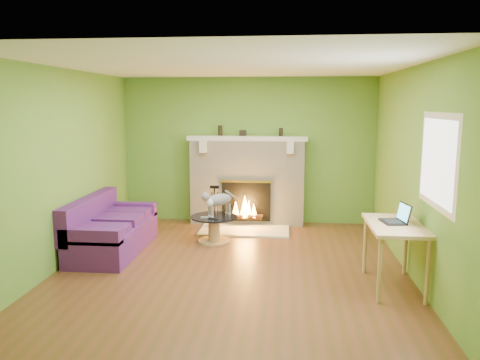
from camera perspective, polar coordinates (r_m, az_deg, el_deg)
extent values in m
plane|color=brown|center=(6.27, -0.94, -10.63)|extent=(5.00, 5.00, 0.00)
plane|color=white|center=(5.91, -1.00, 13.78)|extent=(5.00, 5.00, 0.00)
plane|color=#56892D|center=(8.43, 0.98, 3.59)|extent=(5.00, 0.00, 5.00)
plane|color=#56892D|center=(3.52, -5.64, -4.48)|extent=(5.00, 0.00, 5.00)
plane|color=#56892D|center=(6.60, -20.77, 1.40)|extent=(0.00, 5.00, 5.00)
plane|color=#56892D|center=(6.12, 20.45, 0.85)|extent=(0.00, 5.00, 5.00)
plane|color=silver|center=(5.23, 22.98, 2.11)|extent=(0.00, 1.20, 1.20)
plane|color=white|center=(5.23, 22.90, 2.12)|extent=(0.00, 1.06, 1.06)
cube|color=beige|center=(8.33, 0.87, -0.30)|extent=(2.00, 0.35, 1.50)
cube|color=black|center=(8.20, 0.76, -2.66)|extent=(0.85, 0.03, 0.68)
cube|color=gold|center=(8.12, 0.76, -0.19)|extent=(0.91, 0.02, 0.04)
cylinder|color=black|center=(8.23, 0.73, -4.62)|extent=(0.55, 0.07, 0.07)
cube|color=beige|center=(8.20, 0.87, 5.11)|extent=(2.10, 0.28, 0.08)
cube|color=beige|center=(8.13, -4.53, 4.06)|extent=(0.12, 0.10, 0.20)
cube|color=beige|center=(8.00, 6.13, 3.95)|extent=(0.12, 0.10, 0.20)
cube|color=beige|center=(7.97, 0.55, -6.15)|extent=(1.50, 0.75, 0.03)
cube|color=beige|center=(8.20, 0.87, 5.11)|extent=(2.10, 0.28, 0.08)
cube|color=#4F1A64|center=(7.11, -15.10, -6.83)|extent=(0.80, 1.78, 0.40)
cube|color=#4F1A64|center=(7.16, -17.91, -3.99)|extent=(0.18, 1.78, 0.50)
cube|color=#4F1A64|center=(6.34, -17.75, -6.54)|extent=(0.80, 0.18, 0.20)
cube|color=#4F1A64|center=(7.78, -13.12, -3.43)|extent=(0.80, 0.18, 0.20)
cube|color=#4F1A64|center=(6.58, -16.36, -5.89)|extent=(0.64, 0.47, 0.11)
cube|color=#4F1A64|center=(7.12, -14.59, -4.67)|extent=(0.64, 0.47, 0.11)
cube|color=#4F1A64|center=(7.58, -13.28, -3.78)|extent=(0.64, 0.47, 0.11)
cylinder|color=tan|center=(7.40, -3.17, -7.39)|extent=(0.51, 0.51, 0.03)
cylinder|color=tan|center=(7.35, -3.18, -5.98)|extent=(0.18, 0.18, 0.35)
cylinder|color=black|center=(7.30, -3.20, -4.51)|extent=(0.72, 0.72, 0.02)
cube|color=tan|center=(5.70, 18.42, -5.28)|extent=(0.60, 1.04, 0.04)
cylinder|color=tan|center=(5.32, 16.65, -10.57)|extent=(0.05, 0.05, 0.73)
cylinder|color=tan|center=(5.44, 21.91, -10.42)|extent=(0.05, 0.05, 0.73)
cylinder|color=tan|center=(6.20, 15.01, -7.66)|extent=(0.05, 0.05, 0.73)
cylinder|color=tan|center=(6.30, 19.54, -7.60)|extent=(0.05, 0.05, 0.73)
cube|color=gray|center=(7.20, -4.13, -4.55)|extent=(0.17, 0.07, 0.02)
cube|color=black|center=(7.12, -3.26, -4.70)|extent=(0.16, 0.10, 0.02)
cylinder|color=black|center=(8.28, -2.42, 6.04)|extent=(0.08, 0.08, 0.18)
cylinder|color=black|center=(8.20, 5.01, 5.85)|extent=(0.07, 0.07, 0.14)
cube|color=black|center=(8.23, 0.35, 5.76)|extent=(0.12, 0.08, 0.10)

